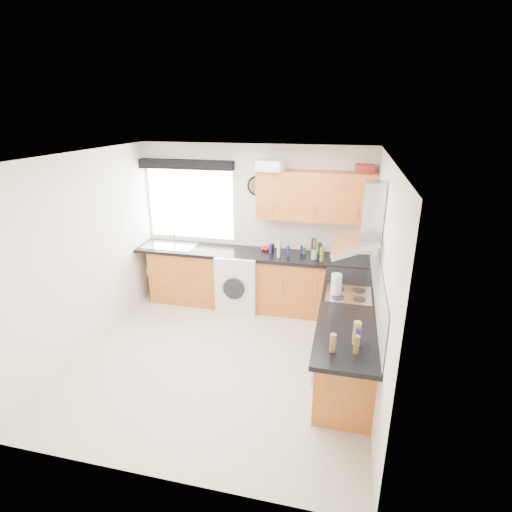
% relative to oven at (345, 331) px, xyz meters
% --- Properties ---
extents(ground_plane, '(3.60, 3.60, 0.00)m').
position_rel_oven_xyz_m(ground_plane, '(-1.50, -0.30, -0.42)').
color(ground_plane, beige).
extents(ceiling, '(3.60, 3.60, 0.02)m').
position_rel_oven_xyz_m(ceiling, '(-1.50, -0.30, 2.08)').
color(ceiling, white).
rests_on(ceiling, wall_back).
extents(wall_back, '(3.60, 0.02, 2.50)m').
position_rel_oven_xyz_m(wall_back, '(-1.50, 1.50, 0.82)').
color(wall_back, silver).
rests_on(wall_back, ground_plane).
extents(wall_front, '(3.60, 0.02, 2.50)m').
position_rel_oven_xyz_m(wall_front, '(-1.50, -2.10, 0.82)').
color(wall_front, silver).
rests_on(wall_front, ground_plane).
extents(wall_left, '(0.02, 3.60, 2.50)m').
position_rel_oven_xyz_m(wall_left, '(-3.30, -0.30, 0.82)').
color(wall_left, silver).
rests_on(wall_left, ground_plane).
extents(wall_right, '(0.02, 3.60, 2.50)m').
position_rel_oven_xyz_m(wall_right, '(0.30, -0.30, 0.82)').
color(wall_right, silver).
rests_on(wall_right, ground_plane).
extents(window, '(1.40, 0.02, 1.10)m').
position_rel_oven_xyz_m(window, '(-2.55, 1.49, 1.12)').
color(window, silver).
rests_on(window, wall_back).
extents(window_blind, '(1.50, 0.18, 0.14)m').
position_rel_oven_xyz_m(window_blind, '(-2.55, 1.40, 1.76)').
color(window_blind, black).
rests_on(window_blind, wall_back).
extents(splashback, '(0.01, 3.00, 0.54)m').
position_rel_oven_xyz_m(splashback, '(0.29, 0.00, 0.75)').
color(splashback, white).
rests_on(splashback, wall_right).
extents(base_cab_back, '(3.00, 0.58, 0.86)m').
position_rel_oven_xyz_m(base_cab_back, '(-1.60, 1.21, 0.01)').
color(base_cab_back, '#A5531E').
rests_on(base_cab_back, ground_plane).
extents(base_cab_corner, '(0.60, 0.60, 0.86)m').
position_rel_oven_xyz_m(base_cab_corner, '(0.00, 1.20, 0.01)').
color(base_cab_corner, '#A5531E').
rests_on(base_cab_corner, ground_plane).
extents(base_cab_right, '(0.58, 2.10, 0.86)m').
position_rel_oven_xyz_m(base_cab_right, '(0.01, -0.15, 0.01)').
color(base_cab_right, '#A5531E').
rests_on(base_cab_right, ground_plane).
extents(worktop_back, '(3.60, 0.62, 0.05)m').
position_rel_oven_xyz_m(worktop_back, '(-1.50, 1.20, 0.46)').
color(worktop_back, black).
rests_on(worktop_back, base_cab_back).
extents(worktop_right, '(0.62, 2.42, 0.05)m').
position_rel_oven_xyz_m(worktop_right, '(0.00, -0.30, 0.46)').
color(worktop_right, black).
rests_on(worktop_right, base_cab_right).
extents(sink, '(0.84, 0.46, 0.10)m').
position_rel_oven_xyz_m(sink, '(-2.83, 1.20, 0.52)').
color(sink, '#A3ABB6').
rests_on(sink, worktop_back).
extents(oven, '(0.56, 0.58, 0.85)m').
position_rel_oven_xyz_m(oven, '(0.00, 0.00, 0.00)').
color(oven, black).
rests_on(oven, ground_plane).
extents(hob_plate, '(0.52, 0.52, 0.01)m').
position_rel_oven_xyz_m(hob_plate, '(0.00, 0.00, 0.49)').
color(hob_plate, '#A3ABB6').
rests_on(hob_plate, worktop_right).
extents(extractor_hood, '(0.52, 0.78, 0.66)m').
position_rel_oven_xyz_m(extractor_hood, '(0.10, -0.00, 1.34)').
color(extractor_hood, '#A3ABB6').
rests_on(extractor_hood, wall_right).
extents(upper_cabinets, '(1.70, 0.35, 0.70)m').
position_rel_oven_xyz_m(upper_cabinets, '(-0.55, 1.32, 1.38)').
color(upper_cabinets, '#A5531E').
rests_on(upper_cabinets, wall_back).
extents(washing_machine, '(0.63, 0.61, 0.91)m').
position_rel_oven_xyz_m(washing_machine, '(-1.65, 1.11, 0.03)').
color(washing_machine, silver).
rests_on(washing_machine, ground_plane).
extents(wall_clock, '(0.31, 0.04, 0.31)m').
position_rel_oven_xyz_m(wall_clock, '(-1.45, 1.46, 1.46)').
color(wall_clock, black).
rests_on(wall_clock, wall_back).
extents(casserole, '(0.39, 0.31, 0.15)m').
position_rel_oven_xyz_m(casserole, '(-1.20, 1.22, 1.80)').
color(casserole, silver).
rests_on(casserole, upper_cabinets).
extents(storage_box, '(0.27, 0.24, 0.11)m').
position_rel_oven_xyz_m(storage_box, '(0.10, 1.42, 1.78)').
color(storage_box, '#B2312F').
rests_on(storage_box, upper_cabinets).
extents(utensil_pot, '(0.10, 0.10, 0.13)m').
position_rel_oven_xyz_m(utensil_pot, '(-0.51, 1.13, 0.55)').
color(utensil_pot, gray).
rests_on(utensil_pot, worktop_back).
extents(kitchen_roll, '(0.15, 0.15, 0.27)m').
position_rel_oven_xyz_m(kitchen_roll, '(-0.15, -0.04, 0.62)').
color(kitchen_roll, silver).
rests_on(kitchen_roll, worktop_right).
extents(tomato_cluster, '(0.16, 0.16, 0.07)m').
position_rel_oven_xyz_m(tomato_cluster, '(-1.27, 1.35, 0.52)').
color(tomato_cluster, red).
rests_on(tomato_cluster, worktop_back).
extents(jar_0, '(0.06, 0.06, 0.20)m').
position_rel_oven_xyz_m(jar_0, '(-0.40, 1.07, 0.59)').
color(jar_0, olive).
rests_on(jar_0, worktop_back).
extents(jar_1, '(0.05, 0.05, 0.10)m').
position_rel_oven_xyz_m(jar_1, '(-1.04, 1.18, 0.53)').
color(jar_1, black).
rests_on(jar_1, worktop_back).
extents(jar_2, '(0.07, 0.07, 0.13)m').
position_rel_oven_xyz_m(jar_2, '(-1.17, 1.29, 0.55)').
color(jar_2, black).
rests_on(jar_2, worktop_back).
extents(jar_3, '(0.06, 0.06, 0.18)m').
position_rel_oven_xyz_m(jar_3, '(-0.45, 1.35, 0.57)').
color(jar_3, '#133514').
rests_on(jar_3, worktop_back).
extents(jar_4, '(0.06, 0.06, 0.10)m').
position_rel_oven_xyz_m(jar_4, '(-0.68, 1.31, 0.53)').
color(jar_4, '#1C501C').
rests_on(jar_4, worktop_back).
extents(jar_5, '(0.05, 0.05, 0.26)m').
position_rel_oven_xyz_m(jar_5, '(-1.03, 1.08, 0.61)').
color(jar_5, '#BDB2A1').
rests_on(jar_5, worktop_back).
extents(jar_6, '(0.05, 0.05, 0.14)m').
position_rel_oven_xyz_m(jar_6, '(-1.18, 1.22, 0.56)').
color(jar_6, navy).
rests_on(jar_6, worktop_back).
extents(jar_7, '(0.04, 0.04, 0.15)m').
position_rel_oven_xyz_m(jar_7, '(-1.05, 1.27, 0.56)').
color(jar_7, brown).
rests_on(jar_7, worktop_back).
extents(jar_8, '(0.04, 0.04, 0.13)m').
position_rel_oven_xyz_m(jar_8, '(-0.72, 1.31, 0.55)').
color(jar_8, '#1F1851').
rests_on(jar_8, worktop_back).
extents(jar_9, '(0.06, 0.06, 0.23)m').
position_rel_oven_xyz_m(jar_9, '(-0.55, 1.38, 0.60)').
color(jar_9, black).
rests_on(jar_9, worktop_back).
extents(jar_10, '(0.05, 0.05, 0.16)m').
position_rel_oven_xyz_m(jar_10, '(-0.90, 1.15, 0.57)').
color(jar_10, navy).
rests_on(jar_10, worktop_back).
extents(bottle_0, '(0.06, 0.06, 0.18)m').
position_rel_oven_xyz_m(bottle_0, '(-0.13, -1.23, 0.57)').
color(bottle_0, olive).
rests_on(bottle_0, worktop_right).
extents(bottle_1, '(0.05, 0.05, 0.17)m').
position_rel_oven_xyz_m(bottle_1, '(0.08, -1.21, 0.57)').
color(bottle_1, brown).
rests_on(bottle_1, worktop_right).
extents(bottle_2, '(0.06, 0.06, 0.19)m').
position_rel_oven_xyz_m(bottle_2, '(0.10, -1.09, 0.58)').
color(bottle_2, navy).
rests_on(bottle_2, worktop_right).
extents(bottle_3, '(0.07, 0.07, 0.23)m').
position_rel_oven_xyz_m(bottle_3, '(0.08, -1.06, 0.60)').
color(bottle_3, olive).
rests_on(bottle_3, worktop_right).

